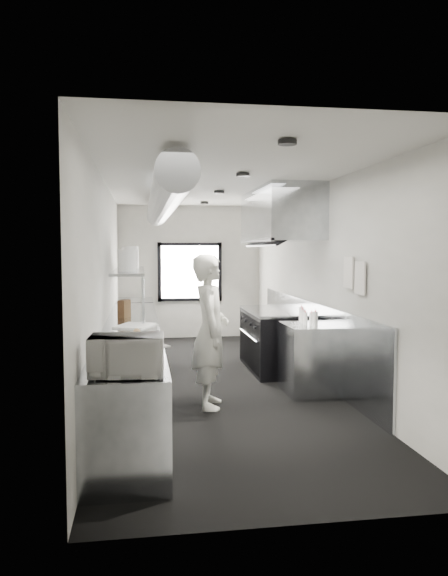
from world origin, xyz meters
name	(u,v)px	position (x,y,z in m)	size (l,w,h in m)	color
floor	(215,383)	(0.00, 0.00, 0.00)	(3.00, 8.00, 0.01)	black
ceiling	(215,182)	(0.00, 0.00, 2.80)	(3.00, 8.00, 0.01)	beige
wall_back	(190,272)	(0.00, 4.00, 1.40)	(3.00, 0.02, 2.80)	#AFAEA6
wall_front	(296,322)	(0.00, -4.00, 1.40)	(3.00, 0.02, 2.80)	#AFAEA6
wall_left	(105,285)	(-1.50, 0.00, 1.40)	(0.02, 8.00, 2.80)	#AFAEA6
wall_right	(319,283)	(1.50, 0.00, 1.40)	(0.02, 8.00, 2.80)	#AFAEA6
wall_cladding	(310,338)	(1.48, 0.30, 0.55)	(0.03, 5.50, 1.10)	#90989D
hvac_duct	(163,202)	(-0.70, 0.40, 2.55)	(0.40, 0.40, 6.40)	gray
service_window	(190,272)	(0.00, 3.96, 1.40)	(1.36, 0.05, 1.25)	white
exhaust_hood	(280,216)	(1.10, 0.70, 2.39)	(0.81, 2.20, 0.88)	#90989D
prep_counter	(132,361)	(-1.15, -0.50, 0.45)	(0.70, 6.00, 0.90)	#90989D
pass_shelf	(130,272)	(-1.19, 1.00, 1.54)	(0.45, 3.00, 0.68)	#90989D
range	(275,340)	(1.04, 0.70, 0.47)	(0.88, 1.60, 0.94)	black
bottle_station	(309,359)	(1.15, -0.70, 0.45)	(0.65, 0.80, 0.90)	#90989D
far_work_table	(135,322)	(-1.15, 3.20, 0.45)	(0.70, 1.20, 0.90)	#90989D
notice_sheet_a	(349,272)	(1.47, -1.20, 1.60)	(0.02, 0.28, 0.38)	silver
notice_sheet_b	(360,278)	(1.47, -1.55, 1.55)	(0.02, 0.28, 0.38)	silver
line_cook	(210,331)	(-0.21, -1.13, 0.91)	(0.66, 0.44, 1.82)	silver
microwave	(127,355)	(-1.13, -3.23, 1.06)	(0.52, 0.40, 0.31)	silver
deli_tub_a	(112,356)	(-1.28, -2.67, 0.94)	(0.12, 0.12, 0.09)	#A7B3A5
deli_tub_b	(111,348)	(-1.30, -2.30, 0.95)	(0.13, 0.13, 0.09)	#A7B3A5
newspaper	(147,345)	(-0.97, -1.94, 0.91)	(0.33, 0.42, 0.01)	silver
small_plate	(137,337)	(-1.07, -1.39, 0.91)	(0.19, 0.19, 0.02)	white
pastry	(137,332)	(-1.07, -1.39, 0.96)	(0.08, 0.08, 0.08)	tan
cutting_board	(135,326)	(-1.11, -0.51, 0.91)	(0.40, 0.53, 0.02)	white
knife_block	(124,309)	(-1.27, 0.41, 1.03)	(0.10, 0.23, 0.25)	brown
plate_stack_a	(127,261)	(-1.21, 0.23, 1.72)	(0.26, 0.26, 0.30)	white
plate_stack_b	(127,260)	(-1.22, 0.65, 1.72)	(0.23, 0.23, 0.29)	white
plate_stack_c	(131,258)	(-1.18, 1.28, 1.75)	(0.25, 0.25, 0.36)	white
plate_stack_d	(129,257)	(-1.22, 1.63, 1.74)	(0.23, 0.23, 0.35)	white
squeeze_bottle_a	(315,320)	(1.13, -0.97, 1.00)	(0.07, 0.07, 0.20)	white
squeeze_bottle_b	(311,319)	(1.13, -0.81, 0.98)	(0.06, 0.06, 0.17)	white
squeeze_bottle_c	(305,319)	(1.08, -0.72, 0.98)	(0.05, 0.05, 0.16)	white
squeeze_bottle_d	(303,316)	(1.10, -0.55, 0.99)	(0.06, 0.06, 0.18)	white
squeeze_bottle_e	(301,314)	(1.12, -0.43, 1.00)	(0.07, 0.07, 0.20)	white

